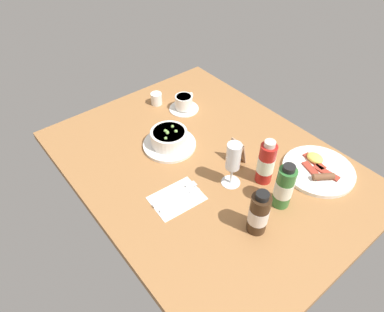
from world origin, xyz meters
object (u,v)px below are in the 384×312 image
Objects in this scene: cutlery_setting at (178,197)px; menu_card at (237,152)px; wine_glass at (233,159)px; sauce_bottle_green at (284,187)px; creamer_jug at (156,98)px; coffee_cup at (184,103)px; sauce_bottle_brown at (259,213)px; sauce_bottle_red at (266,163)px; porridge_bowl at (169,139)px; breakfast_plate at (318,170)px.

cutlery_setting is 1.82× the size of menu_card.
sauce_bottle_green is (16.16, 6.19, -3.33)cm from wine_glass.
wine_glass is at bearing -7.90° from creamer_jug.
cutlery_setting is at bearing -132.77° from sauce_bottle_green.
coffee_cup is 59.99cm from sauce_bottle_green.
sauce_bottle_red reaches higher than sauce_bottle_brown.
coffee_cup is at bearing 128.97° from porridge_bowl.
creamer_jug is at bearing 178.95° from sauce_bottle_green.
cutlery_setting is at bearing -30.07° from porridge_bowl.
porridge_bowl is 1.18× the size of wine_glass.
breakfast_plate is (58.34, 13.07, -1.98)cm from coffee_cup.
sauce_bottle_red is at bearing 2.06° from creamer_jug.
menu_card is at bearing -139.04° from breakfast_plate.
wine_glass reaches higher than sauce_bottle_green.
sauce_bottle_red is (48.94, -4.53, 4.81)cm from coffee_cup.
sauce_bottle_green is 1.73× the size of menu_card.
porridge_bowl is 36.89cm from sauce_bottle_red.
coffee_cup is at bearing -167.38° from breakfast_plate.
sauce_bottle_red reaches higher than sauce_bottle_green.
menu_card is at bearing 147.58° from sauce_bottle_brown.
menu_card reaches higher than porridge_bowl.
wine_glass reaches higher than breakfast_plate.
sauce_bottle_green is 1.05× the size of sauce_bottle_brown.
wine_glass is 0.68× the size of breakfast_plate.
sauce_bottle_green is at bearing -87.44° from breakfast_plate.
wine_glass is 17.62cm from sauce_bottle_green.
sauce_bottle_brown is (61.08, -20.92, 4.26)cm from coffee_cup.
sauce_bottle_brown is 1.66× the size of menu_card.
breakfast_plate is (69.02, 19.74, -1.71)cm from creamer_jug.
sauce_bottle_red reaches higher than creamer_jug.
sauce_bottle_red is (59.63, 2.14, 5.08)cm from creamer_jug.
menu_card is at bearing -175.14° from sauce_bottle_red.
cutlery_setting is 49.04cm from coffee_cup.
porridge_bowl is 29.29cm from wine_glass.
coffee_cup is 2.22× the size of creamer_jug.
menu_card reaches higher than creamer_jug.
sauce_bottle_brown reaches higher than cutlery_setting.
sauce_bottle_red is at bearing 4.86° from menu_card.
coffee_cup is at bearing 172.36° from sauce_bottle_green.
sauce_bottle_brown is 0.93× the size of sauce_bottle_red.
porridge_bowl is at bearing -143.55° from breakfast_plate.
porridge_bowl is 1.20× the size of sauce_bottle_green.
wine_glass is 1.02× the size of sauce_bottle_green.
porridge_bowl is 24.18cm from coffee_cup.
coffee_cup is (-15.20, 18.79, -0.43)cm from porridge_bowl.
porridge_bowl is 1.15× the size of cutlery_setting.
menu_card is (-0.49, 26.08, 4.41)cm from cutlery_setting.
coffee_cup is 49.38cm from sauce_bottle_red.
sauce_bottle_brown is (71.77, -14.25, 4.52)cm from creamer_jug.
breakfast_plate is at bearing 92.56° from sauce_bottle_green.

